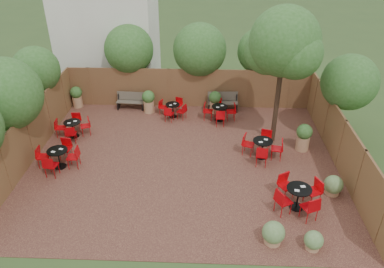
{
  "coord_description": "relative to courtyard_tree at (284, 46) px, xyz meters",
  "views": [
    {
      "loc": [
        0.85,
        -12.26,
        8.51
      ],
      "look_at": [
        0.33,
        0.5,
        1.0
      ],
      "focal_mm": 35.12,
      "sensor_mm": 36.0,
      "label": 1
    }
  ],
  "objects": [
    {
      "name": "fence_left",
      "position": [
        -9.75,
        -1.76,
        -3.19
      ],
      "size": [
        0.08,
        10.0,
        2.0
      ],
      "primitive_type": "cube",
      "color": "brown",
      "rests_on": "ground"
    },
    {
      "name": "low_shrubs",
      "position": [
        0.32,
        -5.05,
        -3.83
      ],
      "size": [
        3.09,
        3.17,
        0.74
      ],
      "color": "#A67953",
      "rests_on": "courtyard_paving"
    },
    {
      "name": "courtyard_paving",
      "position": [
        -3.75,
        -1.76,
        -4.18
      ],
      "size": [
        12.0,
        10.0,
        0.02
      ],
      "primitive_type": "cube",
      "color": "#341715",
      "rests_on": "ground"
    },
    {
      "name": "planters",
      "position": [
        -3.82,
        1.72,
        -3.56
      ],
      "size": [
        11.15,
        4.22,
        1.17
      ],
      "color": "#A67953",
      "rests_on": "courtyard_paving"
    },
    {
      "name": "courtyard_tree",
      "position": [
        0.0,
        0.0,
        0.0
      ],
      "size": [
        2.83,
        2.73,
        5.7
      ],
      "rotation": [
        0.0,
        0.0,
        0.3
      ],
      "color": "black",
      "rests_on": "courtyard_paving"
    },
    {
      "name": "neighbour_building",
      "position": [
        -8.25,
        6.24,
        -0.19
      ],
      "size": [
        5.0,
        4.0,
        8.0
      ],
      "primitive_type": "cube",
      "color": "silver",
      "rests_on": "ground"
    },
    {
      "name": "bistro_tables",
      "position": [
        -3.78,
        -1.05,
        -3.73
      ],
      "size": [
        10.46,
        7.87,
        0.93
      ],
      "color": "black",
      "rests_on": "courtyard_paving"
    },
    {
      "name": "fence_right",
      "position": [
        2.25,
        -1.76,
        -3.19
      ],
      "size": [
        0.08,
        10.0,
        2.0
      ],
      "primitive_type": "cube",
      "color": "brown",
      "rests_on": "ground"
    },
    {
      "name": "park_bench_right",
      "position": [
        -2.06,
        2.86,
        -3.69
      ],
      "size": [
        1.52,
        0.55,
        0.92
      ],
      "rotation": [
        0.0,
        0.0,
        0.04
      ],
      "color": "brown",
      "rests_on": "courtyard_paving"
    },
    {
      "name": "fence_back",
      "position": [
        -3.75,
        3.24,
        -3.19
      ],
      "size": [
        12.0,
        0.08,
        2.0
      ],
      "primitive_type": "cube",
      "color": "brown",
      "rests_on": "ground"
    },
    {
      "name": "ground",
      "position": [
        -3.75,
        -1.76,
        -4.19
      ],
      "size": [
        80.0,
        80.0,
        0.0
      ],
      "primitive_type": "plane",
      "color": "#354F23",
      "rests_on": "ground"
    },
    {
      "name": "park_bench_left",
      "position": [
        -6.66,
        2.86,
        -3.73
      ],
      "size": [
        1.39,
        0.52,
        0.85
      ],
      "rotation": [
        0.0,
        0.0,
        -0.06
      ],
      "color": "brown",
      "rests_on": "courtyard_paving"
    },
    {
      "name": "overhang_foliage",
      "position": [
        -5.8,
        0.88,
        -1.45
      ],
      "size": [
        15.67,
        10.68,
        2.72
      ],
      "color": "#2A581C",
      "rests_on": "ground"
    }
  ]
}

